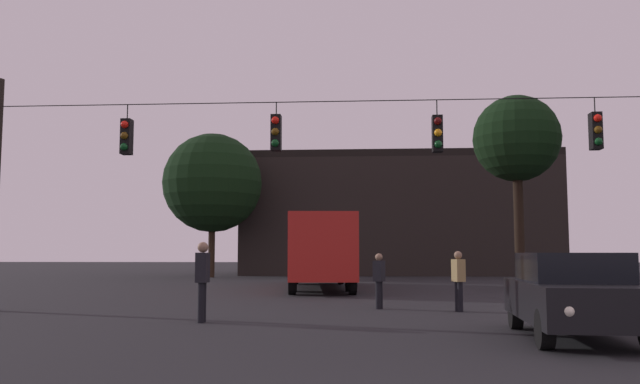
# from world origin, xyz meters

# --- Properties ---
(ground_plane) EXTENTS (168.00, 168.00, 0.00)m
(ground_plane) POSITION_xyz_m (0.00, 24.50, 0.00)
(ground_plane) COLOR black
(ground_plane) RESTS_ON ground
(overhead_signal_span) EXTENTS (19.99, 0.44, 6.26)m
(overhead_signal_span) POSITION_xyz_m (-0.03, 11.21, 3.59)
(overhead_signal_span) COLOR black
(overhead_signal_span) RESTS_ON ground
(city_bus) EXTENTS (3.46, 11.18, 3.00)m
(city_bus) POSITION_xyz_m (-1.81, 22.66, 1.87)
(city_bus) COLOR #B21E19
(city_bus) RESTS_ON ground
(car_near_right) EXTENTS (2.10, 4.43, 1.52)m
(car_near_right) POSITION_xyz_m (3.79, 6.45, 0.80)
(car_near_right) COLOR black
(car_near_right) RESTS_ON ground
(pedestrian_crossing_left) EXTENTS (0.34, 0.42, 1.57)m
(pedestrian_crossing_left) POSITION_xyz_m (2.53, 11.74, 0.88)
(pedestrian_crossing_left) COLOR black
(pedestrian_crossing_left) RESTS_ON ground
(pedestrian_crossing_center) EXTENTS (0.36, 0.42, 1.51)m
(pedestrian_crossing_center) POSITION_xyz_m (0.48, 12.45, 0.84)
(pedestrian_crossing_center) COLOR black
(pedestrian_crossing_center) RESTS_ON ground
(pedestrian_crossing_right) EXTENTS (0.25, 0.37, 1.76)m
(pedestrian_crossing_right) POSITION_xyz_m (-3.49, 8.67, 1.00)
(pedestrian_crossing_right) COLOR black
(pedestrian_crossing_right) RESTS_ON ground
(corner_building) EXTENTS (21.90, 12.74, 8.55)m
(corner_building) POSITION_xyz_m (2.57, 44.32, 4.28)
(corner_building) COLOR black
(corner_building) RESTS_ON ground
(tree_behind_building) EXTENTS (6.36, 6.36, 9.22)m
(tree_behind_building) POSITION_xyz_m (-9.59, 35.43, 6.03)
(tree_behind_building) COLOR #2D2116
(tree_behind_building) RESTS_ON ground
(tree_right_far) EXTENTS (3.87, 3.87, 8.58)m
(tree_right_far) POSITION_xyz_m (6.95, 23.68, 6.58)
(tree_right_far) COLOR black
(tree_right_far) RESTS_ON ground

